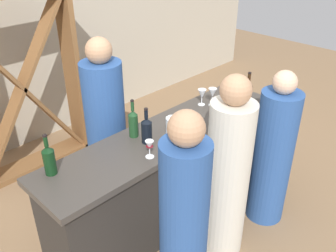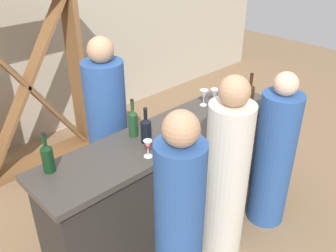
{
  "view_description": "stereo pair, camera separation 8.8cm",
  "coord_description": "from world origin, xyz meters",
  "px_view_note": "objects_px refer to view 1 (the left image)",
  "views": [
    {
      "loc": [
        -1.85,
        -1.83,
        2.44
      ],
      "look_at": [
        0.0,
        0.0,
        0.97
      ],
      "focal_mm": 39.53,
      "sensor_mm": 36.0,
      "label": 1
    },
    {
      "loc": [
        -1.79,
        -1.89,
        2.44
      ],
      "look_at": [
        0.0,
        0.0,
        0.97
      ],
      "focal_mm": 39.53,
      "sensor_mm": 36.0,
      "label": 2
    }
  ],
  "objects_px": {
    "wine_bottle_center_near_black": "(146,129)",
    "person_left_guest": "(227,176)",
    "wine_bottle_second_right_clear_pale": "(239,98)",
    "wine_bottle_leftmost_dark_green": "(49,159)",
    "wine_glass_near_center": "(181,119)",
    "person_center_guest": "(273,155)",
    "wine_glass_near_right": "(212,93)",
    "water_pitcher": "(173,128)",
    "wine_bottle_rightmost_amber_brown": "(247,94)",
    "wine_rack": "(21,88)",
    "wine_bottle_second_left_olive_green": "(133,123)",
    "wine_glass_far_left": "(202,94)",
    "wine_glass_near_left": "(149,146)",
    "person_right_guest": "(184,225)",
    "person_server_behind": "(106,130)"
  },
  "relations": [
    {
      "from": "wine_rack",
      "to": "person_center_guest",
      "type": "xyz_separation_m",
      "value": [
        1.1,
        -2.27,
        -0.28
      ]
    },
    {
      "from": "wine_bottle_center_near_black",
      "to": "wine_glass_near_right",
      "type": "height_order",
      "value": "wine_bottle_center_near_black"
    },
    {
      "from": "wine_bottle_center_near_black",
      "to": "wine_bottle_rightmost_amber_brown",
      "type": "distance_m",
      "value": 1.09
    },
    {
      "from": "wine_glass_near_right",
      "to": "water_pitcher",
      "type": "height_order",
      "value": "water_pitcher"
    },
    {
      "from": "wine_glass_far_left",
      "to": "person_right_guest",
      "type": "bearing_deg",
      "value": -144.21
    },
    {
      "from": "wine_bottle_center_near_black",
      "to": "person_left_guest",
      "type": "relative_size",
      "value": 0.19
    },
    {
      "from": "wine_bottle_second_left_olive_green",
      "to": "wine_glass_near_center",
      "type": "bearing_deg",
      "value": -31.94
    },
    {
      "from": "wine_glass_near_right",
      "to": "wine_glass_near_left",
      "type": "bearing_deg",
      "value": -167.59
    },
    {
      "from": "wine_bottle_center_near_black",
      "to": "person_center_guest",
      "type": "distance_m",
      "value": 1.15
    },
    {
      "from": "wine_rack",
      "to": "person_center_guest",
      "type": "relative_size",
      "value": 1.31
    },
    {
      "from": "wine_bottle_leftmost_dark_green",
      "to": "person_center_guest",
      "type": "relative_size",
      "value": 0.21
    },
    {
      "from": "wine_rack",
      "to": "wine_glass_near_right",
      "type": "bearing_deg",
      "value": -55.98
    },
    {
      "from": "wine_bottle_second_left_olive_green",
      "to": "person_right_guest",
      "type": "bearing_deg",
      "value": -110.04
    },
    {
      "from": "wine_rack",
      "to": "wine_bottle_second_left_olive_green",
      "type": "xyz_separation_m",
      "value": [
        0.2,
        -1.51,
        0.1
      ]
    },
    {
      "from": "wine_bottle_center_near_black",
      "to": "wine_glass_near_right",
      "type": "distance_m",
      "value": 0.87
    },
    {
      "from": "wine_bottle_rightmost_amber_brown",
      "to": "person_center_guest",
      "type": "distance_m",
      "value": 0.61
    },
    {
      "from": "person_server_behind",
      "to": "wine_bottle_leftmost_dark_green",
      "type": "bearing_deg",
      "value": -58.04
    },
    {
      "from": "wine_rack",
      "to": "person_server_behind",
      "type": "distance_m",
      "value": 1.08
    },
    {
      "from": "wine_bottle_leftmost_dark_green",
      "to": "wine_glass_far_left",
      "type": "bearing_deg",
      "value": -1.47
    },
    {
      "from": "wine_bottle_second_right_clear_pale",
      "to": "wine_bottle_leftmost_dark_green",
      "type": "bearing_deg",
      "value": 168.23
    },
    {
      "from": "wine_glass_near_right",
      "to": "person_left_guest",
      "type": "relative_size",
      "value": 0.11
    },
    {
      "from": "person_right_guest",
      "to": "wine_bottle_leftmost_dark_green",
      "type": "bearing_deg",
      "value": 24.16
    },
    {
      "from": "wine_bottle_leftmost_dark_green",
      "to": "wine_bottle_second_right_clear_pale",
      "type": "relative_size",
      "value": 0.95
    },
    {
      "from": "person_center_guest",
      "to": "wine_bottle_second_right_clear_pale",
      "type": "bearing_deg",
      "value": -25.0
    },
    {
      "from": "wine_bottle_center_near_black",
      "to": "wine_glass_near_center",
      "type": "height_order",
      "value": "wine_bottle_center_near_black"
    },
    {
      "from": "wine_glass_near_left",
      "to": "person_server_behind",
      "type": "height_order",
      "value": "person_server_behind"
    },
    {
      "from": "wine_bottle_center_near_black",
      "to": "person_left_guest",
      "type": "xyz_separation_m",
      "value": [
        0.31,
        -0.57,
        -0.31
      ]
    },
    {
      "from": "wine_glass_far_left",
      "to": "person_left_guest",
      "type": "height_order",
      "value": "person_left_guest"
    },
    {
      "from": "wine_bottle_second_right_clear_pale",
      "to": "wine_glass_near_center",
      "type": "distance_m",
      "value": 0.64
    },
    {
      "from": "wine_rack",
      "to": "wine_bottle_rightmost_amber_brown",
      "type": "relative_size",
      "value": 5.69
    },
    {
      "from": "water_pitcher",
      "to": "person_right_guest",
      "type": "relative_size",
      "value": 0.12
    },
    {
      "from": "wine_bottle_center_near_black",
      "to": "wine_glass_near_left",
      "type": "distance_m",
      "value": 0.21
    },
    {
      "from": "person_center_guest",
      "to": "person_server_behind",
      "type": "height_order",
      "value": "person_server_behind"
    },
    {
      "from": "water_pitcher",
      "to": "wine_bottle_rightmost_amber_brown",
      "type": "bearing_deg",
      "value": -5.12
    },
    {
      "from": "wine_rack",
      "to": "wine_bottle_leftmost_dark_green",
      "type": "height_order",
      "value": "wine_rack"
    },
    {
      "from": "wine_rack",
      "to": "wine_bottle_second_right_clear_pale",
      "type": "bearing_deg",
      "value": -57.78
    },
    {
      "from": "wine_bottle_second_left_olive_green",
      "to": "wine_rack",
      "type": "bearing_deg",
      "value": 97.67
    },
    {
      "from": "wine_bottle_second_left_olive_green",
      "to": "wine_glass_far_left",
      "type": "bearing_deg",
      "value": -1.12
    },
    {
      "from": "wine_bottle_second_left_olive_green",
      "to": "water_pitcher",
      "type": "distance_m",
      "value": 0.31
    },
    {
      "from": "wine_bottle_rightmost_amber_brown",
      "to": "wine_bottle_center_near_black",
      "type": "bearing_deg",
      "value": 170.05
    },
    {
      "from": "person_left_guest",
      "to": "wine_bottle_leftmost_dark_green",
      "type": "bearing_deg",
      "value": 73.56
    },
    {
      "from": "wine_rack",
      "to": "person_right_guest",
      "type": "height_order",
      "value": "wine_rack"
    },
    {
      "from": "wine_bottle_rightmost_amber_brown",
      "to": "water_pitcher",
      "type": "height_order",
      "value": "wine_bottle_rightmost_amber_brown"
    },
    {
      "from": "wine_rack",
      "to": "person_server_behind",
      "type": "bearing_deg",
      "value": -74.92
    },
    {
      "from": "wine_bottle_center_near_black",
      "to": "person_right_guest",
      "type": "relative_size",
      "value": 0.19
    },
    {
      "from": "wine_bottle_rightmost_amber_brown",
      "to": "wine_glass_near_center",
      "type": "bearing_deg",
      "value": 170.77
    },
    {
      "from": "wine_glass_near_left",
      "to": "wine_glass_near_center",
      "type": "bearing_deg",
      "value": 13.19
    },
    {
      "from": "wine_glass_near_center",
      "to": "person_center_guest",
      "type": "height_order",
      "value": "person_center_guest"
    },
    {
      "from": "wine_bottle_center_near_black",
      "to": "wine_bottle_leftmost_dark_green",
      "type": "bearing_deg",
      "value": 167.45
    },
    {
      "from": "wine_glass_far_left",
      "to": "water_pitcher",
      "type": "height_order",
      "value": "water_pitcher"
    }
  ]
}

